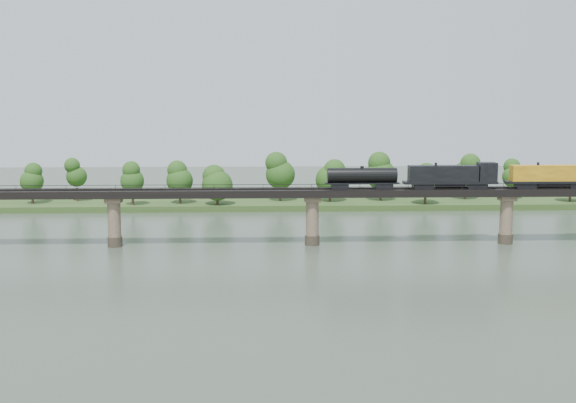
{
  "coord_description": "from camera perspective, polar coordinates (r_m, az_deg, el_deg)",
  "views": [
    {
      "loc": [
        -10.42,
        -114.38,
        29.86
      ],
      "look_at": [
        -4.95,
        30.0,
        9.0
      ],
      "focal_mm": 45.0,
      "sensor_mm": 36.0,
      "label": 1
    }
  ],
  "objects": [
    {
      "name": "far_treeline",
      "position": [
        196.05,
        -1.51,
        2.05
      ],
      "size": [
        289.06,
        17.54,
        13.6
      ],
      "color": "#382619",
      "rests_on": "far_bank"
    },
    {
      "name": "ground",
      "position": [
        118.67,
        2.95,
        -6.37
      ],
      "size": [
        400.0,
        400.0,
        0.0
      ],
      "primitive_type": "plane",
      "color": "#364435",
      "rests_on": "ground"
    },
    {
      "name": "bridge_superstructure",
      "position": [
        145.88,
        1.94,
        1.1
      ],
      "size": [
        220.0,
        4.9,
        0.75
      ],
      "color": "black",
      "rests_on": "bridge"
    },
    {
      "name": "freight_train",
      "position": [
        154.5,
        17.79,
        1.94
      ],
      "size": [
        77.12,
        3.0,
        5.31
      ],
      "color": "black",
      "rests_on": "bridge"
    },
    {
      "name": "far_bank",
      "position": [
        201.76,
        0.81,
        -0.07
      ],
      "size": [
        300.0,
        24.0,
        1.6
      ],
      "primitive_type": "cube",
      "color": "#2F4B1E",
      "rests_on": "ground"
    },
    {
      "name": "bridge",
      "position": [
        146.8,
        1.93,
        -1.36
      ],
      "size": [
        236.0,
        30.0,
        11.5
      ],
      "color": "#473A2D",
      "rests_on": "ground"
    }
  ]
}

